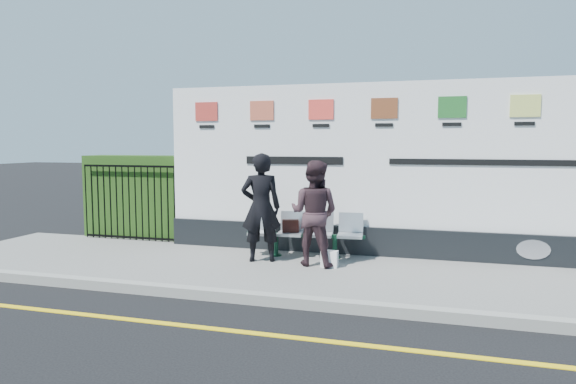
{
  "coord_description": "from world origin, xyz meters",
  "views": [
    {
      "loc": [
        1.39,
        -5.13,
        2.09
      ],
      "look_at": [
        -1.05,
        3.22,
        1.25
      ],
      "focal_mm": 32.0,
      "sensor_mm": 36.0,
      "label": 1
    }
  ],
  "objects_px": {
    "bench": "(305,245)",
    "billboard": "(383,181)",
    "woman_left": "(261,207)",
    "woman_right": "(314,213)"
  },
  "relations": [
    {
      "from": "bench",
      "to": "billboard",
      "type": "bearing_deg",
      "value": 16.28
    },
    {
      "from": "bench",
      "to": "woman_left",
      "type": "distance_m",
      "value": 1.06
    },
    {
      "from": "billboard",
      "to": "woman_left",
      "type": "relative_size",
      "value": 4.44
    },
    {
      "from": "woman_right",
      "to": "billboard",
      "type": "bearing_deg",
      "value": -124.44
    },
    {
      "from": "woman_left",
      "to": "woman_right",
      "type": "height_order",
      "value": "woman_left"
    },
    {
      "from": "billboard",
      "to": "woman_left",
      "type": "distance_m",
      "value": 2.19
    },
    {
      "from": "woman_right",
      "to": "bench",
      "type": "bearing_deg",
      "value": -52.84
    },
    {
      "from": "woman_left",
      "to": "woman_right",
      "type": "distance_m",
      "value": 0.91
    },
    {
      "from": "billboard",
      "to": "woman_right",
      "type": "bearing_deg",
      "value": -133.36
    },
    {
      "from": "billboard",
      "to": "bench",
      "type": "xyz_separation_m",
      "value": [
        -1.27,
        -0.52,
        -1.09
      ]
    }
  ]
}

